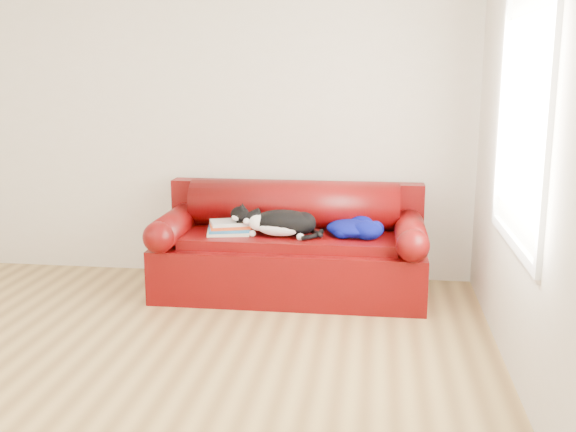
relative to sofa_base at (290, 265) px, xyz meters
name	(u,v)px	position (x,y,z in m)	size (l,w,h in m)	color
ground	(131,367)	(-0.78, -1.49, -0.24)	(4.50, 4.50, 0.00)	brown
room_shell	(138,86)	(-0.65, -1.48, 1.43)	(4.52, 4.02, 2.61)	beige
sofa_base	(290,265)	(0.00, 0.00, 0.00)	(2.10, 0.90, 0.50)	#410205
sofa_back	(294,221)	(0.00, 0.24, 0.30)	(2.10, 1.01, 0.88)	#410205
book_stack	(229,227)	(-0.47, -0.08, 0.31)	(0.37, 0.32, 0.10)	beige
cat	(282,224)	(-0.05, -0.11, 0.36)	(0.71, 0.28, 0.26)	black
blanket	(354,228)	(0.50, -0.02, 0.33)	(0.50, 0.48, 0.15)	#020448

